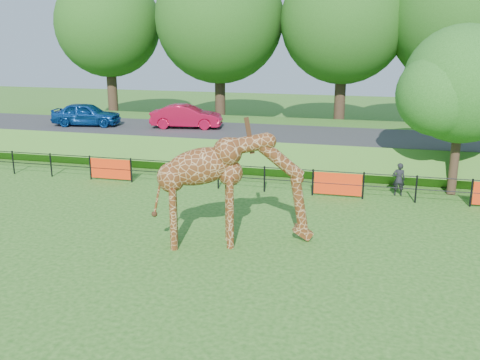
% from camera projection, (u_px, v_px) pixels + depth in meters
% --- Properties ---
extents(ground, '(90.00, 90.00, 0.00)m').
position_uv_depth(ground, '(205.00, 272.00, 14.78)').
color(ground, '#225615').
rests_on(ground, ground).
extents(giraffe, '(4.97, 2.51, 3.54)m').
position_uv_depth(giraffe, '(234.00, 190.00, 16.30)').
color(giraffe, '#5A2D12').
rests_on(giraffe, ground).
extents(perimeter_fence, '(28.07, 0.10, 1.10)m').
position_uv_depth(perimeter_fence, '(264.00, 179.00, 22.11)').
color(perimeter_fence, black).
rests_on(perimeter_fence, ground).
extents(embankment, '(40.00, 9.00, 1.30)m').
position_uv_depth(embankment, '(293.00, 142.00, 29.09)').
color(embankment, '#225615').
rests_on(embankment, ground).
extents(road, '(40.00, 5.00, 0.12)m').
position_uv_depth(road, '(288.00, 134.00, 27.50)').
color(road, '#2D2D2F').
rests_on(road, embankment).
extents(car_blue, '(3.91, 2.03, 1.27)m').
position_uv_depth(car_blue, '(86.00, 114.00, 29.55)').
color(car_blue, '#13499A').
rests_on(car_blue, road).
extents(car_red, '(3.95, 1.85, 1.25)m').
position_uv_depth(car_red, '(186.00, 116.00, 28.82)').
color(car_red, '#BE0D34').
rests_on(car_red, road).
extents(visitor, '(0.52, 0.36, 1.36)m').
position_uv_depth(visitor, '(399.00, 179.00, 21.60)').
color(visitor, black).
rests_on(visitor, ground).
extents(tree_east, '(5.40, 4.71, 6.76)m').
position_uv_depth(tree_east, '(465.00, 89.00, 20.83)').
color(tree_east, black).
rests_on(tree_east, ground).
extents(bg_tree_line, '(37.30, 8.80, 11.82)m').
position_uv_depth(bg_tree_line, '(342.00, 20.00, 32.97)').
color(bg_tree_line, black).
rests_on(bg_tree_line, ground).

